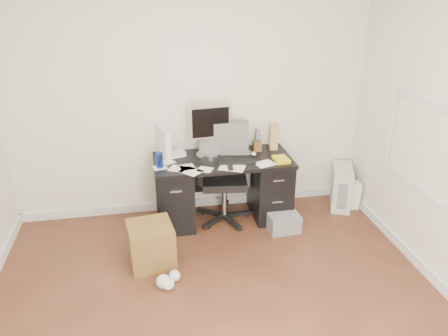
# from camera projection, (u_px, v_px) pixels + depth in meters

# --- Properties ---
(ground) EXTENTS (4.00, 4.00, 0.00)m
(ground) POSITION_uv_depth(u_px,v_px,m) (223.00, 323.00, 3.55)
(ground) COLOR #452216
(ground) RESTS_ON ground
(room_shell) EXTENTS (4.02, 4.02, 2.71)m
(room_shell) POSITION_uv_depth(u_px,v_px,m) (227.00, 128.00, 2.91)
(room_shell) COLOR beige
(room_shell) RESTS_ON ground
(desk) EXTENTS (1.50, 0.70, 0.75)m
(desk) POSITION_uv_depth(u_px,v_px,m) (223.00, 187.00, 4.92)
(desk) COLOR black
(desk) RESTS_ON ground
(loose_papers) EXTENTS (1.10, 0.60, 0.00)m
(loose_papers) POSITION_uv_depth(u_px,v_px,m) (205.00, 162.00, 4.70)
(loose_papers) COLOR silver
(loose_papers) RESTS_ON desk
(lcd_monitor) EXTENTS (0.48, 0.30, 0.58)m
(lcd_monitor) POSITION_uv_depth(u_px,v_px,m) (210.00, 130.00, 4.75)
(lcd_monitor) COLOR #B5B4B9
(lcd_monitor) RESTS_ON desk
(keyboard) EXTENTS (0.41, 0.19, 0.02)m
(keyboard) POSITION_uv_depth(u_px,v_px,m) (237.00, 161.00, 4.67)
(keyboard) COLOR black
(keyboard) RESTS_ON desk
(computer_mouse) EXTENTS (0.08, 0.08, 0.07)m
(computer_mouse) POSITION_uv_depth(u_px,v_px,m) (254.00, 154.00, 4.80)
(computer_mouse) COLOR #B5B4B9
(computer_mouse) RESTS_ON desk
(travel_mug) EXTENTS (0.10, 0.10, 0.16)m
(travel_mug) POSITION_uv_depth(u_px,v_px,m) (159.00, 160.00, 4.52)
(travel_mug) COLOR navy
(travel_mug) RESTS_ON desk
(white_binder) EXTENTS (0.21, 0.32, 0.33)m
(white_binder) POSITION_uv_depth(u_px,v_px,m) (164.00, 142.00, 4.76)
(white_binder) COLOR silver
(white_binder) RESTS_ON desk
(magazine_file) EXTENTS (0.16, 0.25, 0.27)m
(magazine_file) POSITION_uv_depth(u_px,v_px,m) (273.00, 136.00, 5.05)
(magazine_file) COLOR tan
(magazine_file) RESTS_ON desk
(pen_cup) EXTENTS (0.11, 0.11, 0.26)m
(pen_cup) POSITION_uv_depth(u_px,v_px,m) (257.00, 140.00, 4.94)
(pen_cup) COLOR brown
(pen_cup) RESTS_ON desk
(yellow_book) EXTENTS (0.17, 0.21, 0.04)m
(yellow_book) POSITION_uv_depth(u_px,v_px,m) (282.00, 159.00, 4.71)
(yellow_book) COLOR gold
(yellow_book) RESTS_ON desk
(paper_remote) EXTENTS (0.33, 0.30, 0.02)m
(paper_remote) POSITION_uv_depth(u_px,v_px,m) (232.00, 167.00, 4.55)
(paper_remote) COLOR silver
(paper_remote) RESTS_ON desk
(office_chair) EXTENTS (0.71, 0.71, 1.11)m
(office_chair) POSITION_uv_depth(u_px,v_px,m) (224.00, 175.00, 4.84)
(office_chair) COLOR #575A58
(office_chair) RESTS_ON ground
(pc_tower) EXTENTS (0.39, 0.54, 0.50)m
(pc_tower) POSITION_uv_depth(u_px,v_px,m) (341.00, 187.00, 5.27)
(pc_tower) COLOR beige
(pc_tower) RESTS_ON ground
(shopping_bag) EXTENTS (0.25, 0.18, 0.34)m
(shopping_bag) POSITION_uv_depth(u_px,v_px,m) (348.00, 196.00, 5.23)
(shopping_bag) COLOR white
(shopping_bag) RESTS_ON ground
(wicker_basket) EXTENTS (0.47, 0.47, 0.42)m
(wicker_basket) POSITION_uv_depth(u_px,v_px,m) (151.00, 244.00, 4.22)
(wicker_basket) COLOR #523618
(wicker_basket) RESTS_ON ground
(desk_printer) EXTENTS (0.35, 0.29, 0.20)m
(desk_printer) POSITION_uv_depth(u_px,v_px,m) (283.00, 222.00, 4.81)
(desk_printer) COLOR slate
(desk_printer) RESTS_ON ground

